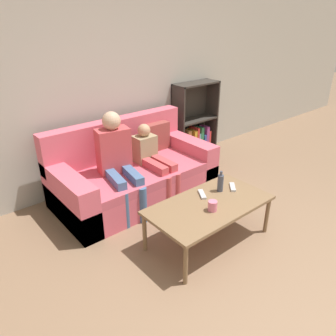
% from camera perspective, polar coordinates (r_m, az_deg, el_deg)
% --- Properties ---
extents(ground_plane, '(22.00, 22.00, 0.00)m').
position_cam_1_polar(ground_plane, '(3.03, 21.12, -19.33)').
color(ground_plane, '#84664C').
extents(wall_back, '(12.00, 0.06, 2.60)m').
position_cam_1_polar(wall_back, '(4.20, -10.14, 14.72)').
color(wall_back, '#B7B2A8').
rests_on(wall_back, ground_plane).
extents(couch, '(1.88, 0.97, 0.90)m').
position_cam_1_polar(couch, '(3.98, -6.07, -1.09)').
color(couch, '#DB5B70').
rests_on(couch, ground_plane).
extents(bookshelf, '(0.73, 0.28, 1.14)m').
position_cam_1_polar(bookshelf, '(5.06, 4.34, 6.58)').
color(bookshelf, '#332D28').
rests_on(bookshelf, ground_plane).
extents(coffee_table, '(1.20, 0.64, 0.43)m').
position_cam_1_polar(coffee_table, '(3.15, 7.21, -6.70)').
color(coffee_table, brown).
rests_on(coffee_table, ground_plane).
extents(person_adult, '(0.44, 0.70, 1.11)m').
position_cam_1_polar(person_adult, '(3.62, -8.90, 2.06)').
color(person_adult, '#476693').
rests_on(person_adult, ground_plane).
extents(person_child, '(0.26, 0.66, 0.88)m').
position_cam_1_polar(person_child, '(3.86, -2.69, 1.71)').
color(person_child, '#C6474C').
rests_on(person_child, ground_plane).
extents(cup_near, '(0.08, 0.08, 0.10)m').
position_cam_1_polar(cup_near, '(3.00, 7.76, -6.55)').
color(cup_near, pink).
rests_on(cup_near, coffee_table).
extents(tv_remote_0, '(0.15, 0.16, 0.02)m').
position_cam_1_polar(tv_remote_0, '(3.42, 11.18, -3.27)').
color(tv_remote_0, '#B7B7BC').
rests_on(tv_remote_0, coffee_table).
extents(tv_remote_1, '(0.13, 0.17, 0.02)m').
position_cam_1_polar(tv_remote_1, '(3.25, 5.96, -4.58)').
color(tv_remote_1, '#B7B7BC').
rests_on(tv_remote_1, coffee_table).
extents(bottle, '(0.06, 0.06, 0.22)m').
position_cam_1_polar(bottle, '(3.31, 9.12, -2.54)').
color(bottle, '#424756').
rests_on(bottle, coffee_table).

